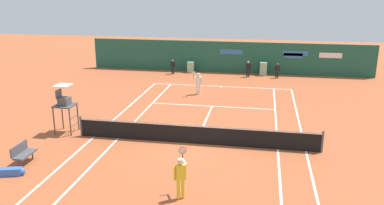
{
  "coord_description": "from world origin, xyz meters",
  "views": [
    {
      "loc": [
        3.08,
        -17.85,
        7.5
      ],
      "look_at": [
        -0.96,
        4.35,
        0.8
      ],
      "focal_mm": 36.93,
      "sensor_mm": 36.0,
      "label": 1
    }
  ],
  "objects": [
    {
      "name": "player_bench",
      "position": [
        -7.05,
        -3.54,
        0.51
      ],
      "size": [
        0.54,
        1.19,
        0.88
      ],
      "rotation": [
        0.0,
        0.0,
        -1.57
      ],
      "color": "#38383D",
      "rests_on": "ground_plane"
    },
    {
      "name": "ball_kid_left_post",
      "position": [
        -4.68,
        15.4,
        0.74
      ],
      "size": [
        0.42,
        0.22,
        1.29
      ],
      "rotation": [
        0.0,
        0.0,
        2.95
      ],
      "color": "black",
      "rests_on": "ground_plane"
    },
    {
      "name": "ball_kid_right_post",
      "position": [
        1.88,
        15.4,
        0.79
      ],
      "size": [
        0.46,
        0.19,
        1.38
      ],
      "rotation": [
        0.0,
        0.0,
        3.07
      ],
      "color": "black",
      "rests_on": "ground_plane"
    },
    {
      "name": "ground_plane",
      "position": [
        -0.0,
        0.58,
        0.0
      ],
      "size": [
        80.0,
        80.0,
        0.01
      ],
      "color": "#A8512D"
    },
    {
      "name": "tennis_net",
      "position": [
        0.0,
        0.0,
        0.51
      ],
      "size": [
        12.1,
        0.1,
        1.07
      ],
      "color": "#4C4C51",
      "rests_on": "ground_plane"
    },
    {
      "name": "player_near_side",
      "position": [
        0.37,
        -5.23,
        0.96
      ],
      "size": [
        0.47,
        0.83,
        1.82
      ],
      "rotation": [
        0.0,
        0.0,
        0.47
      ],
      "color": "yellow",
      "rests_on": "ground_plane"
    },
    {
      "name": "player_on_baseline",
      "position": [
        -1.38,
        9.12,
        0.94
      ],
      "size": [
        0.64,
        0.64,
        1.78
      ],
      "rotation": [
        0.0,
        0.0,
        3.11
      ],
      "color": "white",
      "rests_on": "ground_plane"
    },
    {
      "name": "sponsor_back_wall",
      "position": [
        0.04,
        16.97,
        1.34
      ],
      "size": [
        25.0,
        1.02,
        2.76
      ],
      "color": "#1E5642",
      "rests_on": "ground_plane"
    },
    {
      "name": "umpire_chair",
      "position": [
        -7.01,
        0.36,
        1.65
      ],
      "size": [
        1.0,
        1.0,
        2.59
      ],
      "rotation": [
        0.0,
        0.0,
        -1.57
      ],
      "color": "#47474C",
      "rests_on": "ground_plane"
    },
    {
      "name": "ball_kid_centre_post",
      "position": [
        4.31,
        15.4,
        0.74
      ],
      "size": [
        0.43,
        0.18,
        1.28
      ],
      "rotation": [
        0.0,
        0.0,
        3.17
      ],
      "color": "black",
      "rests_on": "ground_plane"
    },
    {
      "name": "tennis_ball_near_service_line",
      "position": [
        -2.0,
        3.02,
        0.03
      ],
      "size": [
        0.07,
        0.07,
        0.07
      ],
      "primitive_type": "sphere",
      "color": "#CCE033",
      "rests_on": "ground_plane"
    },
    {
      "name": "equipment_bag",
      "position": [
        -6.82,
        -4.69,
        0.16
      ],
      "size": [
        1.07,
        0.54,
        0.32
      ],
      "color": "blue",
      "rests_on": "ground_plane"
    }
  ]
}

